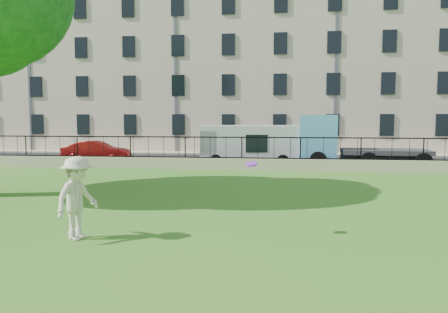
# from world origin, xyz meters

# --- Properties ---
(ground) EXTENTS (120.00, 120.00, 0.00)m
(ground) POSITION_xyz_m (0.00, 0.00, 0.00)
(ground) COLOR #2C721B
(ground) RESTS_ON ground
(retaining_wall) EXTENTS (50.00, 0.40, 0.60)m
(retaining_wall) POSITION_xyz_m (0.00, 12.00, 0.30)
(retaining_wall) COLOR tan
(retaining_wall) RESTS_ON ground
(iron_railing) EXTENTS (50.00, 0.05, 1.13)m
(iron_railing) POSITION_xyz_m (0.00, 12.00, 1.15)
(iron_railing) COLOR black
(iron_railing) RESTS_ON retaining_wall
(street) EXTENTS (60.00, 9.00, 0.01)m
(street) POSITION_xyz_m (0.00, 16.70, 0.01)
(street) COLOR black
(street) RESTS_ON ground
(sidewalk) EXTENTS (60.00, 1.40, 0.12)m
(sidewalk) POSITION_xyz_m (0.00, 21.90, 0.06)
(sidewalk) COLOR tan
(sidewalk) RESTS_ON ground
(building_row) EXTENTS (56.40, 10.40, 13.80)m
(building_row) POSITION_xyz_m (0.00, 27.57, 6.92)
(building_row) COLOR #BFAD98
(building_row) RESTS_ON ground
(man) EXTENTS (0.99, 1.34, 1.85)m
(man) POSITION_xyz_m (-2.50, -1.49, 0.92)
(man) COLOR beige
(man) RESTS_ON ground
(frisbee) EXTENTS (0.33, 0.32, 0.12)m
(frisbee) POSITION_xyz_m (1.30, -0.71, 1.65)
(frisbee) COLOR purple
(red_sedan) EXTENTS (4.14, 1.88, 1.32)m
(red_sedan) POSITION_xyz_m (-8.94, 14.40, 0.66)
(red_sedan) COLOR maroon
(red_sedan) RESTS_ON street
(white_van) EXTENTS (5.61, 2.62, 2.28)m
(white_van) POSITION_xyz_m (0.20, 14.40, 1.14)
(white_van) COLOR silver
(white_van) RESTS_ON street
(blue_truck) EXTENTS (6.96, 2.81, 2.87)m
(blue_truck) POSITION_xyz_m (6.50, 14.40, 1.43)
(blue_truck) COLOR #5298C0
(blue_truck) RESTS_ON street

